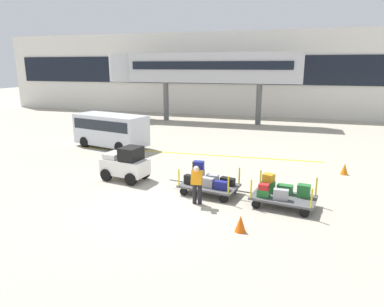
# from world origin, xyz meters

# --- Properties ---
(ground_plane) EXTENTS (120.00, 120.00, 0.00)m
(ground_plane) POSITION_xyz_m (0.00, 0.00, 0.00)
(ground_plane) COLOR #A8A08E
(apron_lead_line) EXTENTS (14.73, 0.89, 0.01)m
(apron_lead_line) POSITION_xyz_m (-0.98, 8.07, 0.00)
(apron_lead_line) COLOR yellow
(apron_lead_line) RESTS_ON ground_plane
(terminal_building) EXTENTS (57.59, 2.51, 8.49)m
(terminal_building) POSITION_xyz_m (0.00, 25.98, 4.25)
(terminal_building) COLOR silver
(terminal_building) RESTS_ON ground_plane
(jet_bridge) EXTENTS (18.00, 3.00, 6.22)m
(jet_bridge) POSITION_xyz_m (-4.55, 19.99, 4.87)
(jet_bridge) COLOR #B7B7BC
(jet_bridge) RESTS_ON ground_plane
(baggage_tug) EXTENTS (2.25, 1.52, 1.58)m
(baggage_tug) POSITION_xyz_m (-2.56, 2.63, 0.75)
(baggage_tug) COLOR white
(baggage_tug) RESTS_ON ground_plane
(baggage_cart_lead) EXTENTS (3.08, 1.75, 1.23)m
(baggage_cart_lead) POSITION_xyz_m (1.48, 2.01, 0.51)
(baggage_cart_lead) COLOR #4C4C4F
(baggage_cart_lead) RESTS_ON ground_plane
(baggage_cart_middle) EXTENTS (3.08, 1.75, 1.10)m
(baggage_cart_middle) POSITION_xyz_m (4.42, 1.54, 0.50)
(baggage_cart_middle) COLOR #4C4C4F
(baggage_cart_middle) RESTS_ON ground_plane
(baggage_handler) EXTENTS (0.44, 0.46, 1.56)m
(baggage_handler) POSITION_xyz_m (1.37, 0.75, 0.87)
(baggage_handler) COLOR black
(baggage_handler) RESTS_ON ground_plane
(shuttle_van) EXTENTS (5.11, 2.97, 2.10)m
(shuttle_van) POSITION_xyz_m (-6.52, 8.31, 1.23)
(shuttle_van) COLOR silver
(shuttle_van) RESTS_ON ground_plane
(safety_cone_near) EXTENTS (0.36, 0.36, 0.55)m
(safety_cone_near) POSITION_xyz_m (7.18, 6.41, 0.28)
(safety_cone_near) COLOR orange
(safety_cone_near) RESTS_ON ground_plane
(safety_cone_far) EXTENTS (0.36, 0.36, 0.55)m
(safety_cone_far) POSITION_xyz_m (3.30, -0.97, 0.28)
(safety_cone_far) COLOR #EA590F
(safety_cone_far) RESTS_ON ground_plane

